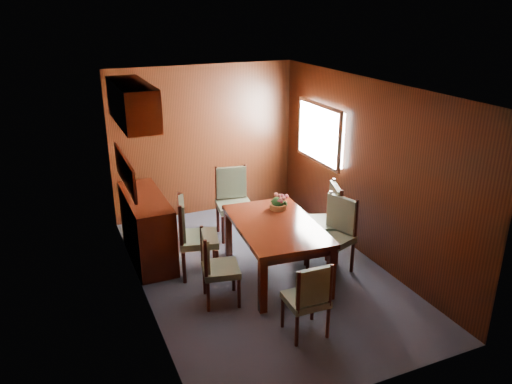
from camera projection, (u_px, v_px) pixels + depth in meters
name	position (u px, v px, depth m)	size (l,w,h in m)	color
ground	(262.00, 272.00, 6.47)	(4.50, 4.50, 0.00)	#343847
room_shell	(244.00, 146.00, 6.13)	(3.06, 4.52, 2.41)	black
sideboard	(147.00, 227.00, 6.70)	(0.48, 1.40, 0.90)	black
dining_table	(276.00, 231.00, 6.20)	(1.10, 1.63, 0.73)	black
chair_left_near	(215.00, 264.00, 5.68)	(0.49, 0.50, 0.90)	black
chair_left_far	(192.00, 233.00, 6.25)	(0.58, 0.60, 1.04)	black
chair_right_near	(335.00, 230.00, 6.36)	(0.59, 0.60, 1.00)	black
chair_right_far	(326.00, 217.00, 6.67)	(0.62, 0.63, 1.06)	black
chair_head	(309.00, 296.00, 5.08)	(0.42, 0.41, 0.87)	black
chair_foot	(233.00, 198.00, 7.36)	(0.56, 0.54, 1.04)	black
flower_centerpiece	(278.00, 201.00, 6.55)	(0.24, 0.24, 0.24)	#C2753B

